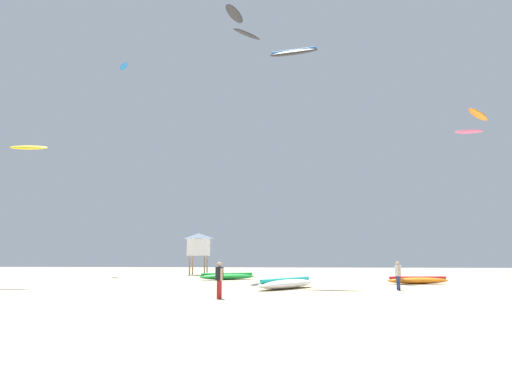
{
  "coord_description": "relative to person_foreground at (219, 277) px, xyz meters",
  "views": [
    {
      "loc": [
        2.51,
        -15.7,
        2.04
      ],
      "look_at": [
        0.0,
        18.24,
        6.43
      ],
      "focal_mm": 33.95,
      "sensor_mm": 36.0,
      "label": 1
    }
  ],
  "objects": [
    {
      "name": "ground_plane",
      "position": [
        0.87,
        -6.87,
        -0.98
      ],
      "size": [
        120.0,
        120.0,
        0.0
      ],
      "primitive_type": "plane",
      "color": "#C6B28C"
    },
    {
      "name": "person_foreground",
      "position": [
        0.0,
        0.0,
        0.0
      ],
      "size": [
        0.38,
        0.48,
        1.68
      ],
      "rotation": [
        0.0,
        0.0,
        0.6
      ],
      "color": "#B21E23",
      "rests_on": "ground"
    },
    {
      "name": "person_midground",
      "position": [
        9.41,
        5.91,
        -0.03
      ],
      "size": [
        0.37,
        0.54,
        1.63
      ],
      "rotation": [
        0.0,
        0.0,
        3.29
      ],
      "color": "navy",
      "rests_on": "ground"
    },
    {
      "name": "kite_grounded_near",
      "position": [
        3.01,
        6.69,
        -0.68
      ],
      "size": [
        4.19,
        5.24,
        0.65
      ],
      "color": "white",
      "rests_on": "ground"
    },
    {
      "name": "kite_grounded_mid",
      "position": [
        12.03,
        12.04,
        -0.73
      ],
      "size": [
        4.47,
        1.84,
        0.56
      ],
      "color": "orange",
      "rests_on": "ground"
    },
    {
      "name": "kite_grounded_far",
      "position": [
        -1.86,
        16.62,
        -0.72
      ],
      "size": [
        4.75,
        3.11,
        0.58
      ],
      "color": "green",
      "rests_on": "ground"
    },
    {
      "name": "lifeguard_tower",
      "position": [
        -5.99,
        25.8,
        2.07
      ],
      "size": [
        2.3,
        2.3,
        4.15
      ],
      "color": "#8C704C",
      "rests_on": "ground"
    },
    {
      "name": "kite_aloft_0",
      "position": [
        20.6,
        24.56,
        12.87
      ],
      "size": [
        2.66,
        1.06,
        0.4
      ],
      "color": "#E5598C"
    },
    {
      "name": "kite_aloft_2",
      "position": [
        -0.23,
        15.69,
        19.36
      ],
      "size": [
        2.65,
        2.86,
        0.57
      ],
      "color": "#2D2D33"
    },
    {
      "name": "kite_aloft_3",
      "position": [
        18.79,
        17.31,
        12.47
      ],
      "size": [
        3.34,
        4.09,
        0.84
      ],
      "color": "orange"
    },
    {
      "name": "kite_aloft_4",
      "position": [
        -1.71,
        19.21,
        23.02
      ],
      "size": [
        1.86,
        3.8,
        0.44
      ],
      "color": "#2D2D33"
    },
    {
      "name": "kite_aloft_5",
      "position": [
        3.63,
        11.18,
        15.67
      ],
      "size": [
        3.75,
        1.88,
        0.84
      ],
      "color": "#2D2D33"
    },
    {
      "name": "kite_aloft_6",
      "position": [
        -14.76,
        26.83,
        21.45
      ],
      "size": [
        1.78,
        2.23,
        0.27
      ],
      "color": "blue"
    },
    {
      "name": "kite_aloft_7",
      "position": [
        -14.17,
        7.96,
        8.16
      ],
      "size": [
        2.61,
        1.05,
        0.5
      ],
      "color": "yellow"
    }
  ]
}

